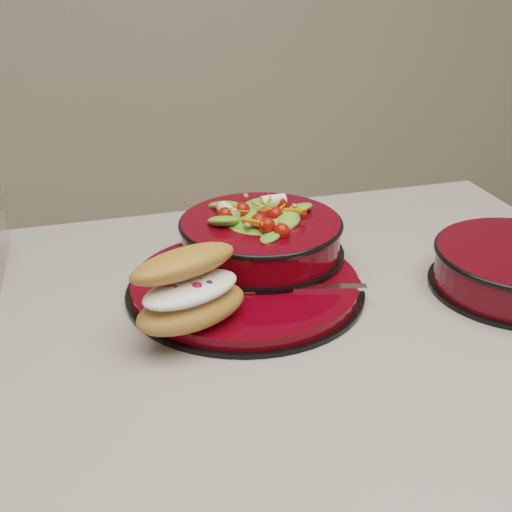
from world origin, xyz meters
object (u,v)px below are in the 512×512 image
object	(u,v)px
salad_bowl	(261,231)
fork	(295,288)
croissant	(190,289)
dinner_plate	(246,286)

from	to	relation	value
salad_bowl	fork	bearing A→B (deg)	-83.50
salad_bowl	croissant	xyz separation A→B (m)	(-0.12, -0.14, 0.00)
dinner_plate	croissant	distance (m)	0.13
dinner_plate	salad_bowl	xyz separation A→B (m)	(0.04, 0.06, 0.04)
dinner_plate	salad_bowl	distance (m)	0.09
dinner_plate	salad_bowl	bearing A→B (deg)	58.77
dinner_plate	croissant	world-z (taller)	croissant
salad_bowl	croissant	distance (m)	0.19
dinner_plate	fork	xyz separation A→B (m)	(0.05, -0.04, 0.01)
salad_bowl	fork	size ratio (longest dim) A/B	1.38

